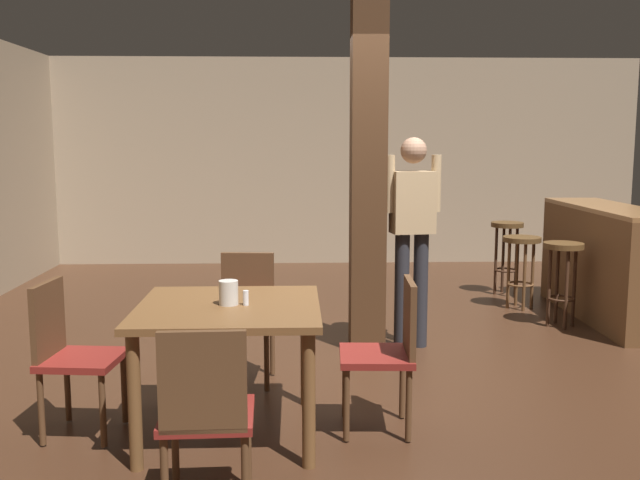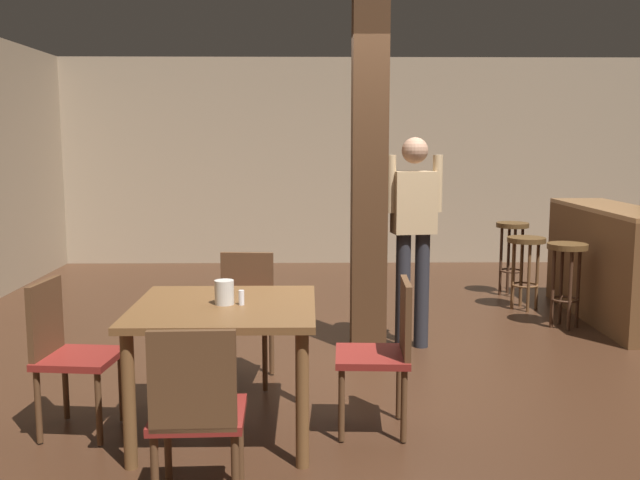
{
  "view_description": "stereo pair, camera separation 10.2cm",
  "coord_description": "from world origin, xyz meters",
  "px_view_note": "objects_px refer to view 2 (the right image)",
  "views": [
    {
      "loc": [
        -0.71,
        -5.33,
        1.7
      ],
      "look_at": [
        -0.52,
        -0.04,
        0.95
      ],
      "focal_mm": 40.0,
      "sensor_mm": 36.0,
      "label": 1
    },
    {
      "loc": [
        -0.61,
        -5.33,
        1.7
      ],
      "look_at": [
        -0.52,
        -0.04,
        0.95
      ],
      "focal_mm": 40.0,
      "sensor_mm": 36.0,
      "label": 2
    }
  ],
  "objects_px": {
    "standing_person": "(413,227)",
    "bar_stool_near": "(567,265)",
    "chair_east": "(385,347)",
    "napkin_cup": "(224,292)",
    "dining_table": "(225,324)",
    "bar_counter": "(603,263)",
    "bar_stool_far": "(512,241)",
    "chair_north": "(245,310)",
    "salt_shaker": "(241,298)",
    "bar_stool_mid": "(526,254)",
    "chair_south": "(196,409)",
    "chair_west": "(66,348)"
  },
  "relations": [
    {
      "from": "bar_stool_near",
      "to": "bar_stool_far",
      "type": "xyz_separation_m",
      "value": [
        -0.1,
        1.38,
        0.02
      ]
    },
    {
      "from": "chair_south",
      "to": "bar_stool_near",
      "type": "distance_m",
      "value": 4.31
    },
    {
      "from": "napkin_cup",
      "to": "bar_counter",
      "type": "height_order",
      "value": "bar_counter"
    },
    {
      "from": "bar_counter",
      "to": "bar_stool_mid",
      "type": "xyz_separation_m",
      "value": [
        -0.61,
        0.43,
        0.01
      ]
    },
    {
      "from": "dining_table",
      "to": "chair_north",
      "type": "distance_m",
      "value": 0.95
    },
    {
      "from": "standing_person",
      "to": "bar_stool_far",
      "type": "distance_m",
      "value": 2.44
    },
    {
      "from": "standing_person",
      "to": "bar_stool_far",
      "type": "xyz_separation_m",
      "value": [
        1.38,
        1.98,
        -0.4
      ]
    },
    {
      "from": "napkin_cup",
      "to": "bar_counter",
      "type": "xyz_separation_m",
      "value": [
        3.27,
        2.61,
        -0.29
      ]
    },
    {
      "from": "chair_south",
      "to": "bar_stool_near",
      "type": "relative_size",
      "value": 1.15
    },
    {
      "from": "chair_west",
      "to": "bar_stool_far",
      "type": "distance_m",
      "value": 5.16
    },
    {
      "from": "standing_person",
      "to": "bar_stool_mid",
      "type": "xyz_separation_m",
      "value": [
        1.33,
        1.32,
        -0.44
      ]
    },
    {
      "from": "salt_shaker",
      "to": "bar_stool_near",
      "type": "height_order",
      "value": "salt_shaker"
    },
    {
      "from": "chair_north",
      "to": "bar_stool_near",
      "type": "distance_m",
      "value": 3.1
    },
    {
      "from": "chair_north",
      "to": "bar_stool_far",
      "type": "distance_m",
      "value": 3.84
    },
    {
      "from": "bar_stool_far",
      "to": "bar_stool_near",
      "type": "bearing_deg",
      "value": -85.7
    },
    {
      "from": "napkin_cup",
      "to": "salt_shaker",
      "type": "xyz_separation_m",
      "value": [
        0.1,
        -0.02,
        -0.03
      ]
    },
    {
      "from": "dining_table",
      "to": "chair_west",
      "type": "distance_m",
      "value": 0.93
    },
    {
      "from": "napkin_cup",
      "to": "bar_stool_near",
      "type": "relative_size",
      "value": 0.18
    },
    {
      "from": "bar_stool_mid",
      "to": "chair_south",
      "type": "bearing_deg",
      "value": -124.13
    },
    {
      "from": "bar_counter",
      "to": "bar_stool_mid",
      "type": "relative_size",
      "value": 2.76
    },
    {
      "from": "chair_south",
      "to": "salt_shaker",
      "type": "xyz_separation_m",
      "value": [
        0.12,
        0.91,
        0.3
      ]
    },
    {
      "from": "bar_stool_far",
      "to": "standing_person",
      "type": "bearing_deg",
      "value": -124.9
    },
    {
      "from": "dining_table",
      "to": "bar_counter",
      "type": "height_order",
      "value": "bar_counter"
    },
    {
      "from": "dining_table",
      "to": "chair_west",
      "type": "xyz_separation_m",
      "value": [
        -0.92,
        0.02,
        -0.15
      ]
    },
    {
      "from": "bar_stool_mid",
      "to": "chair_west",
      "type": "bearing_deg",
      "value": -139.93
    },
    {
      "from": "bar_stool_far",
      "to": "salt_shaker",
      "type": "bearing_deg",
      "value": -125.11
    },
    {
      "from": "chair_north",
      "to": "salt_shaker",
      "type": "height_order",
      "value": "chair_north"
    },
    {
      "from": "dining_table",
      "to": "napkin_cup",
      "type": "distance_m",
      "value": 0.19
    },
    {
      "from": "dining_table",
      "to": "bar_stool_mid",
      "type": "height_order",
      "value": "dining_table"
    },
    {
      "from": "chair_east",
      "to": "napkin_cup",
      "type": "height_order",
      "value": "napkin_cup"
    },
    {
      "from": "chair_north",
      "to": "chair_south",
      "type": "bearing_deg",
      "value": -91.59
    },
    {
      "from": "chair_south",
      "to": "bar_stool_mid",
      "type": "relative_size",
      "value": 1.21
    },
    {
      "from": "chair_west",
      "to": "standing_person",
      "type": "xyz_separation_m",
      "value": [
        2.25,
        1.69,
        0.5
      ]
    },
    {
      "from": "chair_south",
      "to": "napkin_cup",
      "type": "distance_m",
      "value": 0.98
    },
    {
      "from": "napkin_cup",
      "to": "bar_stool_far",
      "type": "bearing_deg",
      "value": 53.76
    },
    {
      "from": "chair_north",
      "to": "chair_south",
      "type": "xyz_separation_m",
      "value": [
        -0.05,
        -1.87,
        0.0
      ]
    },
    {
      "from": "bar_counter",
      "to": "dining_table",
      "type": "bearing_deg",
      "value": -141.43
    },
    {
      "from": "standing_person",
      "to": "bar_stool_near",
      "type": "height_order",
      "value": "standing_person"
    },
    {
      "from": "chair_west",
      "to": "chair_east",
      "type": "xyz_separation_m",
      "value": [
        1.84,
        -0.01,
        0.0
      ]
    },
    {
      "from": "salt_shaker",
      "to": "dining_table",
      "type": "bearing_deg",
      "value": 169.16
    },
    {
      "from": "bar_stool_mid",
      "to": "bar_stool_near",
      "type": "bearing_deg",
      "value": -78.35
    },
    {
      "from": "chair_south",
      "to": "bar_counter",
      "type": "xyz_separation_m",
      "value": [
        3.29,
        3.53,
        0.04
      ]
    },
    {
      "from": "napkin_cup",
      "to": "bar_stool_near",
      "type": "xyz_separation_m",
      "value": [
        2.81,
        2.32,
        -0.26
      ]
    },
    {
      "from": "chair_north",
      "to": "bar_stool_near",
      "type": "height_order",
      "value": "chair_north"
    },
    {
      "from": "dining_table",
      "to": "standing_person",
      "type": "relative_size",
      "value": 0.6
    },
    {
      "from": "salt_shaker",
      "to": "bar_stool_far",
      "type": "bearing_deg",
      "value": 54.89
    },
    {
      "from": "chair_east",
      "to": "chair_north",
      "type": "distance_m",
      "value": 1.29
    },
    {
      "from": "standing_person",
      "to": "bar_stool_far",
      "type": "height_order",
      "value": "standing_person"
    },
    {
      "from": "dining_table",
      "to": "bar_counter",
      "type": "bearing_deg",
      "value": 38.57
    },
    {
      "from": "chair_north",
      "to": "bar_stool_near",
      "type": "bearing_deg",
      "value": 26.25
    }
  ]
}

